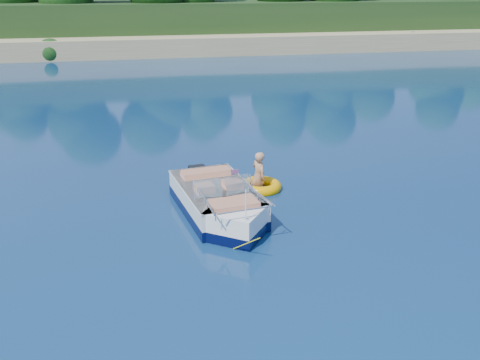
{
  "coord_description": "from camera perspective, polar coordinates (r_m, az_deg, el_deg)",
  "views": [
    {
      "loc": [
        -1.89,
        -9.52,
        6.0
      ],
      "look_at": [
        0.91,
        3.8,
        0.85
      ],
      "focal_mm": 40.0,
      "sensor_mm": 36.0,
      "label": 1
    }
  ],
  "objects": [
    {
      "name": "tow_tube",
      "position": [
        16.21,
        2.2,
        -0.69
      ],
      "size": [
        1.59,
        1.59,
        0.34
      ],
      "rotation": [
        0.0,
        0.0,
        0.3
      ],
      "color": "#FFA801",
      "rests_on": "ground"
    },
    {
      "name": "ground",
      "position": [
        11.41,
        -0.55,
        -11.01
      ],
      "size": [
        160.0,
        160.0,
        0.0
      ],
      "primitive_type": "plane",
      "color": "#091841",
      "rests_on": "ground"
    },
    {
      "name": "shoreline",
      "position": [
        73.49,
        -10.84,
        16.45
      ],
      "size": [
        170.0,
        59.0,
        6.0
      ],
      "color": "#8C7951",
      "rests_on": "ground"
    },
    {
      "name": "boy",
      "position": [
        16.21,
        1.91,
        -1.01
      ],
      "size": [
        0.67,
        0.95,
        1.71
      ],
      "primitive_type": "imported",
      "rotation": [
        0.0,
        -0.17,
        1.92
      ],
      "color": "tan",
      "rests_on": "ground"
    },
    {
      "name": "motorboat",
      "position": [
        14.29,
        -2.15,
        -2.68
      ],
      "size": [
        2.29,
        5.07,
        1.7
      ],
      "rotation": [
        0.0,
        0.0,
        0.15
      ],
      "color": "white",
      "rests_on": "ground"
    }
  ]
}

